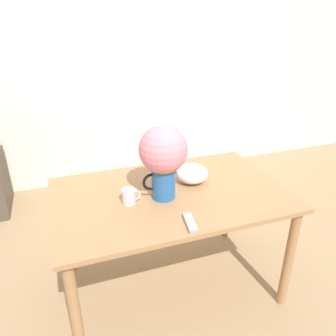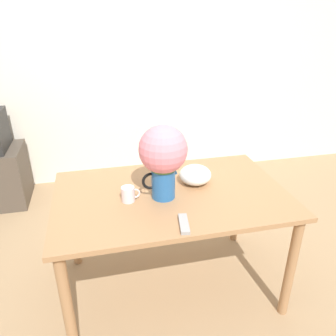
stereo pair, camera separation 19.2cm
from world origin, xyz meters
The scene contains 7 objects.
ground_plane centered at (0.00, 0.00, 0.00)m, with size 12.00×12.00×0.00m, color #9E7F5B.
wall_back centered at (0.00, 1.96, 1.30)m, with size 8.00×0.05×2.60m.
table centered at (-0.11, 0.08, 0.67)m, with size 1.44×0.91×0.76m.
flower_vase centered at (-0.16, 0.04, 1.04)m, with size 0.28×0.28×0.45m.
coffee_mug centered at (-0.38, 0.04, 0.81)m, with size 0.11×0.08×0.09m.
white_bowl centered at (0.08, 0.16, 0.83)m, with size 0.21×0.21×0.12m.
remote_control centered at (-0.12, -0.28, 0.77)m, with size 0.07×0.18×0.02m.
Camera 1 is at (-0.71, -1.60, 1.78)m, focal length 35.00 mm.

